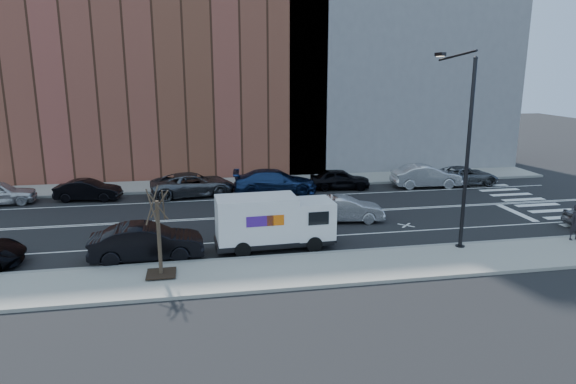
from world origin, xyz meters
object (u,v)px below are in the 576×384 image
object	(u,v)px
fedex_van	(274,221)
far_parked_b	(88,190)
pedestrian	(576,222)
driving_sedan	(345,209)

from	to	relation	value
fedex_van	far_parked_b	world-z (taller)	fedex_van
pedestrian	fedex_van	bearing A→B (deg)	167.98
driving_sedan	far_parked_b	bearing A→B (deg)	70.63
fedex_van	pedestrian	world-z (taller)	fedex_van
far_parked_b	driving_sedan	xyz separation A→B (m)	(15.28, -7.67, 0.03)
fedex_van	far_parked_b	bearing A→B (deg)	130.81
fedex_van	far_parked_b	xyz separation A→B (m)	(-10.60, 11.38, -0.68)
fedex_van	far_parked_b	size ratio (longest dim) A/B	1.39
driving_sedan	pedestrian	world-z (taller)	pedestrian
fedex_van	driving_sedan	xyz separation A→B (m)	(4.68, 3.71, -0.65)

